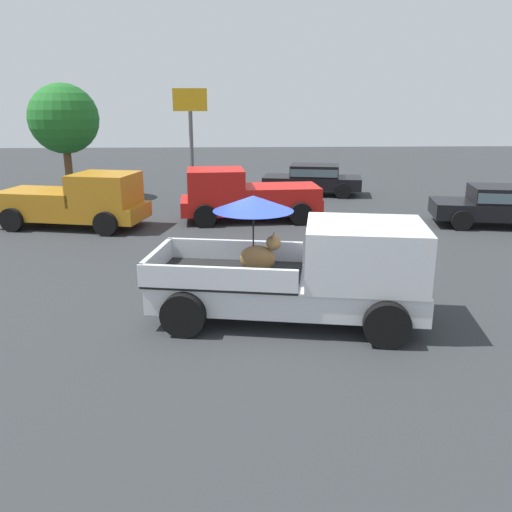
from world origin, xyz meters
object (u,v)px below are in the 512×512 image
at_px(parked_sedan_far, 501,204).
at_px(parked_sedan_near, 313,178).
at_px(pickup_truck_main, 311,270).
at_px(motel_sign, 191,121).
at_px(pickup_truck_red, 78,201).
at_px(pickup_truck_far, 245,196).

bearing_deg(parked_sedan_far, parked_sedan_near, -39.17).
distance_m(pickup_truck_main, motel_sign, 13.81).
xyz_separation_m(pickup_truck_red, pickup_truck_far, (5.48, 0.80, 0.00)).
relative_size(pickup_truck_red, parked_sedan_far, 1.11).
height_order(pickup_truck_red, parked_sedan_far, pickup_truck_red).
bearing_deg(pickup_truck_main, pickup_truck_red, 138.65).
height_order(pickup_truck_far, parked_sedan_far, pickup_truck_far).
distance_m(pickup_truck_far, motel_sign, 5.44).
bearing_deg(pickup_truck_red, pickup_truck_main, -38.26).
bearing_deg(pickup_truck_red, motel_sign, 69.94).
height_order(pickup_truck_main, pickup_truck_red, pickup_truck_main).
bearing_deg(parked_sedan_near, motel_sign, 19.54).
bearing_deg(motel_sign, pickup_truck_far, -64.59).
bearing_deg(pickup_truck_main, parked_sedan_near, 90.91).
relative_size(pickup_truck_far, parked_sedan_far, 1.07).
distance_m(pickup_truck_main, parked_sedan_far, 10.63).
bearing_deg(pickup_truck_far, pickup_truck_main, 92.96).
relative_size(pickup_truck_red, motel_sign, 1.12).
height_order(pickup_truck_main, parked_sedan_far, pickup_truck_main).
relative_size(pickup_truck_far, parked_sedan_near, 1.08).
relative_size(pickup_truck_main, pickup_truck_red, 1.04).
height_order(parked_sedan_near, motel_sign, motel_sign).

